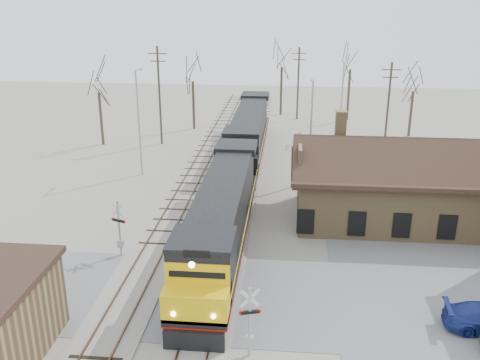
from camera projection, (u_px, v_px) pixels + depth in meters
The scene contains 20 objects.
ground at pixel (210, 296), 30.31m from camera, with size 140.00×140.00×0.00m, color #A19C91.
road at pixel (210, 296), 30.31m from camera, with size 60.00×9.00×0.03m, color slate.
track_main at pixel (237, 198), 44.34m from camera, with size 3.40×90.00×0.24m.
track_siding at pixel (183, 196), 44.75m from camera, with size 3.40×90.00×0.24m.
depot at pixel (393, 189), 39.65m from camera, with size 15.20×9.31×7.90m.
locomotive_lead at pixel (221, 219), 34.25m from camera, with size 3.21×21.47×4.77m.
locomotive_trailing at pixel (248, 133), 54.62m from camera, with size 3.21×21.47×4.51m.
crossbuck_near at pixel (250, 324), 24.89m from camera, with size 1.02×0.37×3.65m.
crossbuck_far at pixel (119, 230), 34.34m from camera, with size 1.05×0.48×3.84m.
streetlight_a at pixel (139, 118), 48.39m from camera, with size 0.25×2.04×9.74m.
streetlight_b at pixel (311, 127), 46.43m from camera, with size 0.25×2.04×9.13m.
streetlight_c at pixel (342, 96), 60.80m from camera, with size 0.25×2.04×8.79m.
utility_pole_a at pixel (159, 94), 58.18m from camera, with size 2.00×0.24×10.73m.
utility_pole_b at pixel (298, 82), 69.83m from camera, with size 2.00×0.24×9.40m.
utility_pole_c at pixel (388, 103), 57.57m from camera, with size 2.00×0.24×9.17m.
tree_a at pixel (98, 84), 57.47m from camera, with size 3.90×3.90×9.56m.
tree_b at pixel (193, 73), 64.21m from camera, with size 3.92×3.92×9.60m.
tree_c at pixel (282, 59), 71.42m from camera, with size 4.32×4.32×10.57m.
tree_d at pixel (351, 61), 68.29m from camera, with size 4.42×4.42×10.83m.
tree_e at pixel (414, 84), 61.18m from camera, with size 3.52×3.52×8.62m.
Camera 1 is at (4.25, -26.00, 16.47)m, focal length 40.00 mm.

